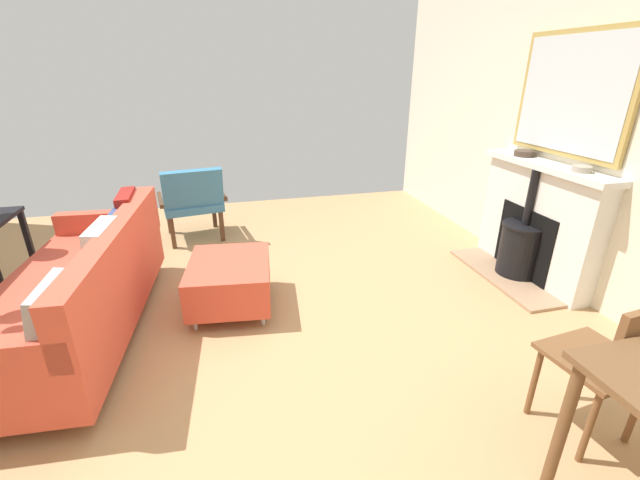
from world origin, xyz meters
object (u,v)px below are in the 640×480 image
object	(u,v)px
armchair_accent	(193,199)
mantel_bowl_far	(582,169)
dining_chair_near_fireplace	(613,359)
sofa	(81,289)
ottoman	(230,279)
mantel_bowl_near	(524,153)
fireplace	(532,229)

from	to	relation	value
armchair_accent	mantel_bowl_far	bearing A→B (deg)	146.72
armchair_accent	dining_chair_near_fireplace	xyz separation A→B (m)	(-2.01, 3.24, 0.03)
sofa	dining_chair_near_fireplace	bearing A→B (deg)	148.90
sofa	ottoman	xyz separation A→B (m)	(-1.01, -0.11, -0.12)
mantel_bowl_far	sofa	bearing A→B (deg)	-5.11
mantel_bowl_far	dining_chair_near_fireplace	world-z (taller)	mantel_bowl_far
sofa	ottoman	size ratio (longest dim) A/B	2.59
sofa	armchair_accent	distance (m)	1.76
mantel_bowl_far	mantel_bowl_near	bearing A→B (deg)	-90.00
sofa	dining_chair_near_fireplace	xyz separation A→B (m)	(-2.71, 1.63, 0.14)
mantel_bowl_far	sofa	distance (m)	3.74
mantel_bowl_near	sofa	size ratio (longest dim) A/B	0.08
sofa	dining_chair_near_fireplace	world-z (taller)	dining_chair_near_fireplace
fireplace	dining_chair_near_fireplace	bearing A→B (deg)	60.50
mantel_bowl_near	dining_chair_near_fireplace	world-z (taller)	mantel_bowl_near
mantel_bowl_far	dining_chair_near_fireplace	xyz separation A→B (m)	(0.94, 1.31, -0.56)
mantel_bowl_far	dining_chair_near_fireplace	distance (m)	1.71
fireplace	mantel_bowl_near	bearing A→B (deg)	-92.69
mantel_bowl_far	armchair_accent	xyz separation A→B (m)	(2.95, -1.94, -0.60)
ottoman	mantel_bowl_far	bearing A→B (deg)	170.59
ottoman	armchair_accent	distance (m)	1.55
sofa	armchair_accent	world-z (taller)	armchair_accent
fireplace	sofa	distance (m)	3.64
fireplace	ottoman	distance (m)	2.64
mantel_bowl_near	mantel_bowl_far	distance (m)	0.63
fireplace	armchair_accent	world-z (taller)	fireplace
fireplace	sofa	world-z (taller)	fireplace
fireplace	sofa	xyz separation A→B (m)	(3.64, 0.01, -0.10)
sofa	fireplace	bearing A→B (deg)	-179.82
mantel_bowl_near	armchair_accent	size ratio (longest dim) A/B	0.20
mantel_bowl_far	sofa	world-z (taller)	mantel_bowl_far
mantel_bowl_near	ottoman	bearing A→B (deg)	4.15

